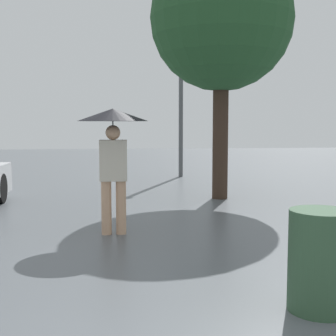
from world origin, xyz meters
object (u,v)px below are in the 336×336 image
at_px(street_lamp, 181,85).
at_px(trash_bin, 320,261).
at_px(tree, 222,20).
at_px(pedestrian, 113,135).

relative_size(street_lamp, trash_bin, 5.50).
xyz_separation_m(tree, street_lamp, (-0.28, 4.51, -1.03)).
bearing_deg(pedestrian, street_lamp, 74.81).
distance_m(street_lamp, trash_bin, 11.18).
relative_size(tree, trash_bin, 6.03).
height_order(street_lamp, trash_bin, street_lamp).
distance_m(tree, trash_bin, 7.30).
relative_size(pedestrian, trash_bin, 2.08).
bearing_deg(tree, street_lamp, 93.52).
height_order(tree, trash_bin, tree).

